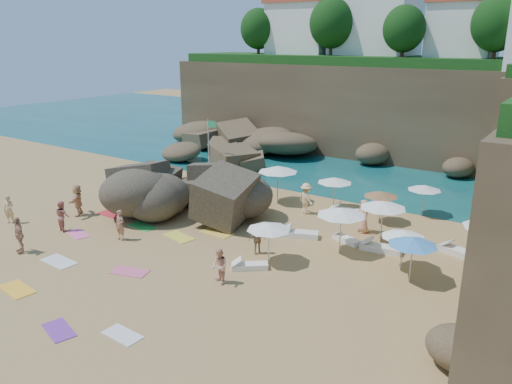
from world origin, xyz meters
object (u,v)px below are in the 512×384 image
Objects in this scene: person_stand_2 at (306,199)px; person_stand_5 at (211,179)px; flag_pole at (210,139)px; lounger_0 at (347,212)px; parasol_2 at (425,188)px; person_stand_1 at (62,216)px; rock_outcrop at (174,209)px; parasol_1 at (278,169)px; person_stand_0 at (9,209)px; person_stand_3 at (257,240)px; parasol_0 at (335,180)px; person_stand_4 at (363,216)px.

person_stand_2 reaches higher than person_stand_5.
flag_pole is 2.10× the size of lounger_0.
parasol_2 is 21.01m from person_stand_1.
flag_pole is at bearing 114.57° from rock_outcrop.
parasol_1 is 16.20m from person_stand_0.
person_stand_3 is (10.69, 3.48, -0.13)m from person_stand_1.
flag_pole is 2.24× the size of person_stand_2.
flag_pole is at bearing 158.51° from parasol_1.
parasol_1 reaches higher than parasol_2.
parasol_0 reaches higher than person_stand_3.
parasol_0 is 1.13× the size of person_stand_2.
parasol_0 is 8.44m from person_stand_3.
person_stand_3 is 0.82× the size of person_stand_5.
person_stand_5 is (2.01, 10.53, 0.03)m from person_stand_1.
parasol_0 is at bearing 35.06° from rock_outcrop.
lounger_0 is 9.99m from person_stand_5.
person_stand_3 is (11.80, -10.80, -2.01)m from flag_pole.
parasol_0 is 1.22× the size of person_stand_5.
person_stand_1 is (-7.20, -11.01, -1.39)m from parasol_1.
person_stand_4 is (15.02, -5.14, -1.80)m from flag_pole.
parasol_0 is at bearing -11.55° from flag_pole.
person_stand_2 is 7.82m from person_stand_5.
person_stand_4 is (-1.87, -4.69, -0.79)m from parasol_2.
parasol_1 is 1.38× the size of person_stand_4.
person_stand_4 is (4.09, -0.93, -0.02)m from person_stand_2.
flag_pole reaches higher than rock_outcrop.
person_stand_5 is at bearing 22.37° from person_stand_2.
rock_outcrop is at bearing -149.48° from parasol_2.
person_stand_5 is at bearing -171.52° from parasol_0.
person_stand_0 is (-10.74, -12.05, -1.41)m from parasol_1.
person_stand_3 is at bearing -74.84° from person_stand_4.
person_stand_3 is at bearing -17.94° from rock_outcrop.
parasol_2 is at bearing 113.00° from person_stand_4.
lounger_0 is at bearing 11.60° from person_stand_0.
parasol_0 is 5.33m from parasol_2.
person_stand_1 is at bearing -138.74° from parasol_2.
flag_pole reaches higher than parasol_0.
parasol_1 is 1.46× the size of person_stand_5.
person_stand_5 is at bearing -166.48° from parasol_2.
person_stand_3 is (3.49, -7.53, -1.51)m from parasol_1.
parasol_1 reaches higher than person_stand_3.
person_stand_3 is 11.18m from person_stand_5.
flag_pole reaches higher than lounger_0.
lounger_0 is at bearing 29.75° from rock_outcrop.
person_stand_1 is at bearing -132.45° from parasol_0.
person_stand_0 is (-19.31, -14.87, -0.89)m from parasol_2.
rock_outcrop reaches higher than person_stand_5.
person_stand_2 reaches higher than person_stand_1.
lounger_0 is (-3.85, -2.43, -1.57)m from parasol_2.
person_stand_1 is at bearing -10.91° from person_stand_0.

